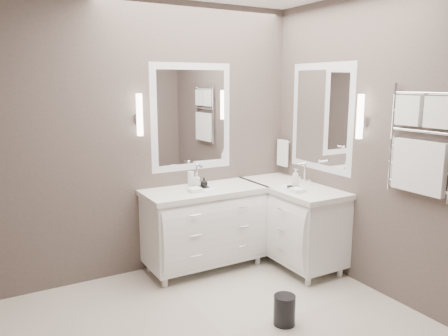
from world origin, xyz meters
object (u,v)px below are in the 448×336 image
towel_ladder (420,148)px  waste_bin (284,310)px  vanity_right (292,218)px  vanity_back (204,223)px

towel_ladder → waste_bin: 1.68m
vanity_right → waste_bin: bearing=-130.4°
vanity_back → towel_ladder: size_ratio=1.38×
vanity_back → towel_ladder: (1.10, -1.63, 0.91)m
vanity_back → waste_bin: (0.05, -1.29, -0.36)m
vanity_back → towel_ladder: bearing=-55.9°
towel_ladder → waste_bin: bearing=162.4°
vanity_right → towel_ladder: size_ratio=1.38×
vanity_back → waste_bin: vanity_back is taller
vanity_right → towel_ladder: (0.23, -1.30, 0.91)m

